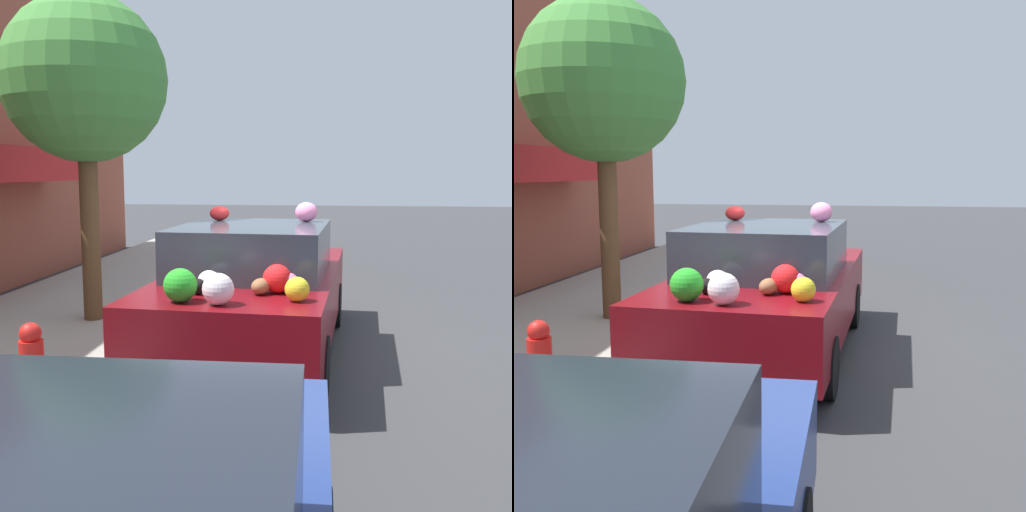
% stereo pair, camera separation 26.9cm
% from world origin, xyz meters
% --- Properties ---
extents(ground_plane, '(60.00, 60.00, 0.00)m').
position_xyz_m(ground_plane, '(0.00, 0.00, 0.00)').
color(ground_plane, '#38383A').
extents(sidewalk_curb, '(24.00, 3.20, 0.14)m').
position_xyz_m(sidewalk_curb, '(0.00, 2.70, 0.07)').
color(sidewalk_curb, '#9E998E').
rests_on(sidewalk_curb, ground).
extents(street_tree, '(2.07, 2.07, 4.10)m').
position_xyz_m(street_tree, '(0.69, 2.28, 3.17)').
color(street_tree, brown).
rests_on(street_tree, sidewalk_curb).
extents(fire_hydrant, '(0.20, 0.20, 0.70)m').
position_xyz_m(fire_hydrant, '(-2.17, 1.61, 0.49)').
color(fire_hydrant, red).
rests_on(fire_hydrant, sidewalk_curb).
extents(art_car, '(4.29, 2.01, 1.71)m').
position_xyz_m(art_car, '(-0.03, 0.02, 0.76)').
color(art_car, maroon).
rests_on(art_car, ground).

